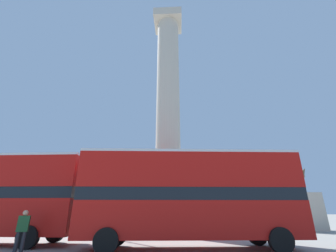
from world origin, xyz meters
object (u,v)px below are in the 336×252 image
bus_a (189,194)px  pedestrian_near_lamp (22,229)px  street_lamp (116,191)px  equestrian_statue (299,208)px  monument_column (168,129)px

bus_a → pedestrian_near_lamp: bus_a is taller
street_lamp → pedestrian_near_lamp: (-2.48, -5.05, -1.94)m
pedestrian_near_lamp → bus_a: bearing=-9.2°
equestrian_statue → street_lamp: equestrian_statue is taller
bus_a → pedestrian_near_lamp: bearing=-174.2°
bus_a → equestrian_statue: size_ratio=1.62×
monument_column → bus_a: 9.39m
bus_a → equestrian_statue: 14.87m
street_lamp → pedestrian_near_lamp: bearing=-116.2°
equestrian_statue → pedestrian_near_lamp: equestrian_statue is taller
street_lamp → monument_column: bearing=46.7°
monument_column → pedestrian_near_lamp: size_ratio=13.30×
equestrian_statue → pedestrian_near_lamp: size_ratio=3.84×
bus_a → equestrian_statue: (10.22, 10.80, -0.52)m
monument_column → equestrian_statue: bearing=17.5°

